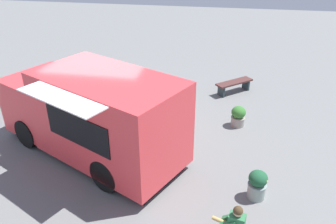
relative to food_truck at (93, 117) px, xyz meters
name	(u,v)px	position (x,y,z in m)	size (l,w,h in m)	color
ground_plane	(110,134)	(1.01, -0.02, -1.14)	(40.00, 40.00, 0.00)	slate
food_truck	(93,117)	(0.00, 0.00, 0.00)	(4.37, 5.67, 2.42)	#E93C41
planter_flowering_near	(257,184)	(-1.06, -4.25, -0.77)	(0.43, 0.43, 0.73)	#8E9E95
planter_flowering_far	(238,116)	(2.20, -3.85, -0.80)	(0.45, 0.45, 0.66)	gray
planter_flowering_side	(15,98)	(2.19, 3.77, -0.79)	(0.55, 0.55, 0.69)	#B0704C
plaza_bench	(234,84)	(4.70, -3.71, -0.80)	(1.29, 1.40, 0.46)	#4F2C2A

